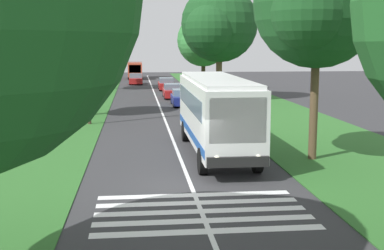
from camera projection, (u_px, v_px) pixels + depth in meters
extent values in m
plane|color=#333335|center=(191.00, 186.00, 19.48)|extent=(160.00, 160.00, 0.00)
cube|color=#2D6628|center=(41.00, 127.00, 33.32)|extent=(120.00, 8.00, 0.04)
cube|color=#2D6628|center=(287.00, 122.00, 35.09)|extent=(120.00, 8.00, 0.04)
cube|color=silver|center=(167.00, 125.00, 34.21)|extent=(110.00, 0.16, 0.01)
cube|color=white|center=(216.00, 111.00, 24.84)|extent=(11.00, 2.50, 2.90)
cube|color=slate|center=(215.00, 100.00, 25.05)|extent=(9.68, 2.54, 0.85)
cube|color=slate|center=(238.00, 120.00, 19.42)|extent=(0.08, 2.20, 1.74)
cube|color=#1E4C9E|center=(216.00, 132.00, 24.99)|extent=(10.78, 2.53, 0.36)
cube|color=white|center=(216.00, 79.00, 24.60)|extent=(10.56, 2.30, 0.18)
cube|color=black|center=(238.00, 162.00, 19.55)|extent=(0.16, 2.40, 0.40)
sphere|color=#F2EDCC|center=(217.00, 159.00, 19.50)|extent=(0.24, 0.24, 0.24)
sphere|color=#F2EDCC|center=(258.00, 158.00, 19.67)|extent=(0.24, 0.24, 0.24)
cylinder|color=black|center=(202.00, 161.00, 21.12)|extent=(1.10, 0.32, 1.10)
cylinder|color=black|center=(185.00, 131.00, 28.39)|extent=(1.10, 0.32, 1.10)
cylinder|color=black|center=(257.00, 160.00, 21.37)|extent=(1.10, 0.32, 1.10)
cylinder|color=black|center=(226.00, 130.00, 28.64)|extent=(1.10, 0.32, 1.10)
cube|color=silver|center=(209.00, 231.00, 14.72)|extent=(0.45, 6.80, 0.01)
cube|color=silver|center=(205.00, 221.00, 15.61)|extent=(0.45, 6.80, 0.01)
cube|color=silver|center=(201.00, 211.00, 16.49)|extent=(0.45, 6.80, 0.01)
cube|color=silver|center=(198.00, 203.00, 17.38)|extent=(0.45, 6.80, 0.01)
cube|color=silver|center=(195.00, 195.00, 18.26)|extent=(0.45, 6.80, 0.01)
cube|color=navy|center=(182.00, 100.00, 44.86)|extent=(4.30, 1.75, 0.70)
cube|color=slate|center=(182.00, 92.00, 44.66)|extent=(2.00, 1.61, 0.55)
cylinder|color=black|center=(174.00, 104.00, 43.48)|extent=(0.64, 0.22, 0.64)
cylinder|color=black|center=(172.00, 100.00, 46.13)|extent=(0.64, 0.22, 0.64)
cylinder|color=black|center=(193.00, 104.00, 43.65)|extent=(0.64, 0.22, 0.64)
cylinder|color=black|center=(189.00, 100.00, 46.30)|extent=(0.64, 0.22, 0.64)
cube|color=#B21E1E|center=(172.00, 93.00, 51.19)|extent=(4.30, 1.75, 0.70)
cube|color=slate|center=(172.00, 86.00, 51.00)|extent=(2.00, 1.61, 0.55)
cylinder|color=black|center=(165.00, 96.00, 49.82)|extent=(0.64, 0.22, 0.64)
cylinder|color=black|center=(164.00, 94.00, 52.47)|extent=(0.64, 0.22, 0.64)
cylinder|color=black|center=(181.00, 96.00, 49.98)|extent=(0.64, 0.22, 0.64)
cylinder|color=black|center=(179.00, 93.00, 52.63)|extent=(0.64, 0.22, 0.64)
cube|color=#B21E1E|center=(166.00, 85.00, 60.17)|extent=(4.30, 1.75, 0.70)
cube|color=slate|center=(166.00, 80.00, 59.98)|extent=(2.00, 1.61, 0.55)
cylinder|color=black|center=(160.00, 88.00, 58.79)|extent=(0.64, 0.22, 0.64)
cylinder|color=black|center=(159.00, 86.00, 61.45)|extent=(0.64, 0.22, 0.64)
cylinder|color=black|center=(174.00, 88.00, 58.96)|extent=(0.64, 0.22, 0.64)
cylinder|color=black|center=(172.00, 86.00, 61.61)|extent=(0.64, 0.22, 0.64)
cube|color=#B21E1E|center=(136.00, 80.00, 68.77)|extent=(4.30, 1.75, 0.70)
cube|color=slate|center=(136.00, 76.00, 68.57)|extent=(2.00, 1.61, 0.55)
cylinder|color=black|center=(130.00, 83.00, 67.39)|extent=(0.64, 0.22, 0.64)
cylinder|color=black|center=(130.00, 81.00, 70.04)|extent=(0.64, 0.22, 0.64)
cylinder|color=black|center=(142.00, 83.00, 67.56)|extent=(0.64, 0.22, 0.64)
cylinder|color=black|center=(141.00, 81.00, 70.21)|extent=(0.64, 0.22, 0.64)
cube|color=#CC4C33|center=(135.00, 69.00, 79.10)|extent=(6.00, 2.10, 2.10)
cube|color=slate|center=(135.00, 67.00, 79.24)|extent=(5.04, 2.13, 0.70)
cube|color=slate|center=(135.00, 69.00, 76.15)|extent=(0.06, 1.76, 1.18)
cylinder|color=black|center=(129.00, 77.00, 77.31)|extent=(0.76, 0.24, 0.76)
cylinder|color=black|center=(129.00, 76.00, 81.04)|extent=(0.76, 0.24, 0.76)
cylinder|color=black|center=(141.00, 77.00, 77.51)|extent=(0.76, 0.24, 0.76)
cylinder|color=black|center=(141.00, 76.00, 81.24)|extent=(0.76, 0.24, 0.76)
cylinder|color=#4C3826|center=(98.00, 64.00, 59.83)|extent=(0.51, 0.51, 6.00)
sphere|color=#286B2D|center=(97.00, 24.00, 59.12)|extent=(5.55, 5.55, 5.55)
sphere|color=#286B2D|center=(98.00, 28.00, 60.82)|extent=(3.16, 3.16, 3.16)
sphere|color=#286B2D|center=(89.00, 27.00, 57.74)|extent=(3.90, 3.90, 3.90)
cylinder|color=#3D2D1E|center=(109.00, 56.00, 77.65)|extent=(0.48, 0.48, 6.90)
sphere|color=#19471E|center=(108.00, 24.00, 76.91)|extent=(4.77, 4.77, 4.77)
sphere|color=#19471E|center=(108.00, 27.00, 78.37)|extent=(3.26, 3.26, 3.26)
sphere|color=#19471E|center=(103.00, 26.00, 75.72)|extent=(3.01, 3.01, 3.01)
cylinder|color=brown|center=(85.00, 88.00, 38.27)|extent=(0.53, 0.53, 4.01)
sphere|color=#19471E|center=(83.00, 45.00, 37.77)|extent=(4.42, 4.42, 4.42)
sphere|color=#19471E|center=(85.00, 49.00, 39.12)|extent=(3.04, 3.04, 3.04)
sphere|color=#19471E|center=(72.00, 49.00, 36.66)|extent=(3.04, 3.04, 3.04)
cylinder|color=#3D2D1E|center=(203.00, 73.00, 59.09)|extent=(0.46, 0.46, 4.08)
sphere|color=#337A38|center=(203.00, 40.00, 58.51)|extent=(5.99, 5.99, 5.99)
sphere|color=#337A38|center=(201.00, 44.00, 60.35)|extent=(4.20, 4.20, 4.20)
sphere|color=#337A38|center=(197.00, 44.00, 57.01)|extent=(3.76, 3.76, 3.76)
cylinder|color=brown|center=(219.00, 72.00, 49.35)|extent=(0.58, 0.58, 5.17)
sphere|color=#19471E|center=(219.00, 24.00, 48.63)|extent=(7.26, 7.26, 7.26)
sphere|color=#19471E|center=(216.00, 30.00, 50.86)|extent=(4.84, 4.84, 4.84)
sphere|color=#19471E|center=(211.00, 29.00, 46.82)|extent=(4.73, 4.73, 4.73)
cylinder|color=brown|center=(314.00, 100.00, 23.47)|extent=(0.38, 0.38, 5.45)
sphere|color=#19471E|center=(318.00, 4.00, 22.80)|extent=(5.73, 5.73, 5.73)
sphere|color=#19471E|center=(305.00, 16.00, 24.56)|extent=(3.65, 3.65, 3.65)
sphere|color=#19471E|center=(309.00, 12.00, 21.37)|extent=(3.27, 3.27, 3.27)
cylinder|color=#473828|center=(88.00, 69.00, 33.76)|extent=(0.24, 0.24, 7.30)
cube|color=#3D3326|center=(86.00, 22.00, 33.29)|extent=(0.12, 1.40, 0.12)
cube|color=#B2A893|center=(5.00, 107.00, 37.75)|extent=(70.00, 0.40, 1.42)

